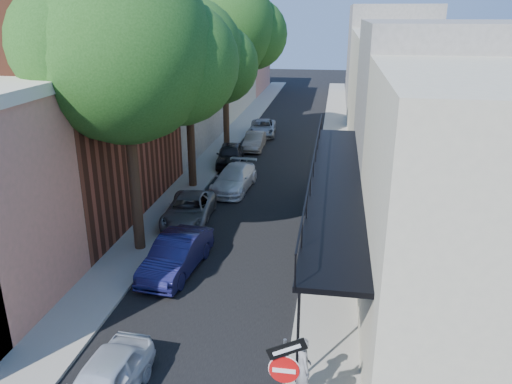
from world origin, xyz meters
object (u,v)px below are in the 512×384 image
at_px(oak_mid, 196,59).
at_px(parked_car_c, 189,210).
at_px(sign_post, 284,374).
at_px(pedestrian, 303,367).
at_px(parked_car_g, 262,128).
at_px(parked_car_b, 176,255).
at_px(oak_far, 232,29).
at_px(parked_car_f, 255,141).
at_px(parked_car_e, 230,155).
at_px(oak_near, 137,55).
at_px(parked_car_a, 103,384).
at_px(parked_car_d, 234,179).

xyz_separation_m(oak_mid, parked_car_c, (0.82, -5.09, -6.44)).
bearing_deg(sign_post, parked_car_c, 115.32).
bearing_deg(pedestrian, parked_car_g, -10.31).
distance_m(parked_car_b, parked_car_g, 22.56).
height_order(sign_post, oak_far, oak_far).
bearing_deg(parked_car_f, sign_post, -80.65).
bearing_deg(parked_car_g, parked_car_b, -94.38).
relative_size(parked_car_c, parked_car_e, 1.09).
distance_m(sign_post, oak_mid, 19.14).
distance_m(sign_post, oak_near, 12.77).
height_order(parked_car_a, parked_car_f, parked_car_a).
bearing_deg(sign_post, oak_far, 103.91).
xyz_separation_m(sign_post, parked_car_d, (-4.56, 16.96, -1.38)).
relative_size(oak_far, parked_car_a, 3.25).
xyz_separation_m(sign_post, oak_far, (-6.51, 26.30, 6.22)).
xyz_separation_m(parked_car_a, parked_car_c, (-1.18, 11.58, -0.01)).
xyz_separation_m(parked_car_b, parked_car_c, (-0.88, 4.66, -0.09)).
bearing_deg(parked_car_a, oak_mid, 100.47).
bearing_deg(parked_car_c, oak_mid, 94.32).
bearing_deg(parked_car_e, parked_car_g, 76.87).
xyz_separation_m(oak_far, parked_car_a, (1.93, -25.71, -7.63)).
height_order(oak_near, parked_car_e, oak_near).
distance_m(oak_near, parked_car_g, 22.08).
bearing_deg(oak_near, parked_car_a, -77.41).
distance_m(parked_car_a, parked_car_g, 29.48).
bearing_deg(oak_far, parked_car_d, -78.18).
relative_size(sign_post, oak_mid, 0.29).
bearing_deg(parked_car_e, oak_far, 91.61).
height_order(parked_car_e, parked_car_g, parked_car_e).
bearing_deg(sign_post, parked_car_b, 123.00).
xyz_separation_m(parked_car_b, parked_car_e, (-0.88, 14.05, -0.01)).
bearing_deg(parked_car_d, parked_car_f, 96.20).
relative_size(oak_near, oak_far, 0.96).
relative_size(parked_car_e, pedestrian, 2.35).
bearing_deg(oak_mid, oak_near, -89.63).
relative_size(oak_mid, parked_car_b, 2.38).
xyz_separation_m(sign_post, parked_car_f, (-4.84, 25.73, -1.43)).
height_order(oak_far, parked_car_f, oak_far).
bearing_deg(parked_car_a, parked_car_b, 96.06).
relative_size(parked_car_a, parked_car_f, 1.00).
xyz_separation_m(parked_car_a, parked_car_f, (-0.26, 25.14, -0.02)).
distance_m(oak_mid, parked_car_f, 10.79).
distance_m(parked_car_c, parked_car_e, 9.38).
height_order(parked_car_d, parked_car_e, parked_car_e).
relative_size(parked_car_b, parked_car_c, 0.96).
height_order(sign_post, oak_near, oak_near).
height_order(parked_car_c, parked_car_e, parked_car_e).
xyz_separation_m(oak_far, parked_car_b, (1.64, -18.79, -7.55)).
relative_size(oak_near, parked_car_b, 2.67).
relative_size(oak_mid, parked_car_d, 2.26).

